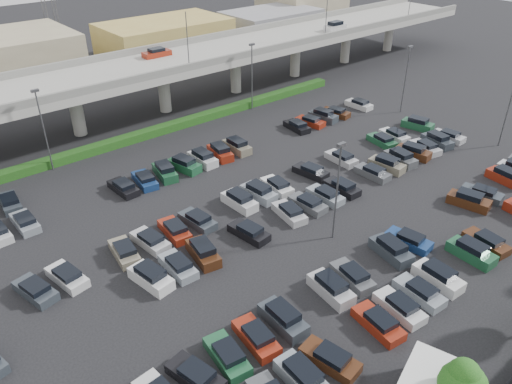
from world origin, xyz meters
The scene contains 6 objects.
ground centered at (0.00, 0.00, 0.00)m, with size 280.00×280.00×0.00m, color black.
overpass centered at (-0.21, 32.01, 6.97)m, with size 150.00×13.00×15.80m.
hedge centered at (0.00, 25.00, 0.55)m, with size 66.00×1.60×1.10m, color #173E12.
parked_cars centered at (-0.28, -3.94, 0.62)m, with size 63.17×41.62×1.67m.
light_poles centered at (-4.13, 2.00, 6.24)m, with size 66.90×48.38×10.30m.
distant_buildings centered at (12.38, 61.81, 3.74)m, with size 138.00×24.00×9.00m.
Camera 1 is at (-31.67, -34.04, 29.20)m, focal length 35.00 mm.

